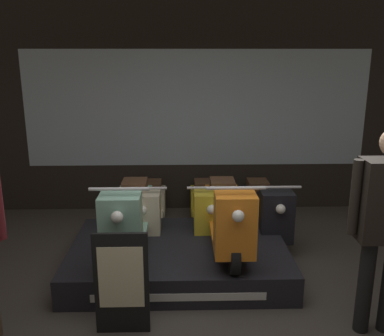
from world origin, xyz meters
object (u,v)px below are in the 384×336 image
(scooter_display_right, at_px, (228,216))
(price_sign_board, at_px, (122,283))
(scooter_backrow_0, at_px, (148,211))
(scooter_display_left, at_px, (129,217))
(scooter_backrow_1, at_px, (207,211))
(scooter_backrow_2, at_px, (266,210))

(scooter_display_right, height_order, price_sign_board, scooter_display_right)
(scooter_backrow_0, xyz_separation_m, price_sign_board, (-0.07, -2.03, 0.13))
(scooter_display_left, distance_m, scooter_backrow_1, 1.37)
(scooter_backrow_1, bearing_deg, price_sign_board, -112.64)
(price_sign_board, bearing_deg, scooter_display_left, 92.85)
(scooter_backrow_2, relative_size, price_sign_board, 1.82)
(scooter_backrow_2, bearing_deg, scooter_display_right, -122.03)
(scooter_backrow_1, xyz_separation_m, price_sign_board, (-0.85, -2.03, 0.13))
(scooter_display_left, bearing_deg, scooter_backrow_2, 30.44)
(scooter_display_left, height_order, scooter_display_right, same)
(scooter_display_left, relative_size, scooter_backrow_1, 1.00)
(scooter_backrow_0, bearing_deg, price_sign_board, -92.01)
(scooter_display_left, xyz_separation_m, scooter_display_right, (1.06, 0.00, 0.00))
(scooter_backrow_1, distance_m, price_sign_board, 2.21)
(scooter_display_left, bearing_deg, price_sign_board, -87.15)
(scooter_backrow_0, relative_size, scooter_backrow_2, 1.00)
(scooter_backrow_0, relative_size, price_sign_board, 1.82)
(scooter_backrow_2, height_order, price_sign_board, price_sign_board)
(scooter_display_left, height_order, price_sign_board, scooter_display_left)
(scooter_display_left, bearing_deg, scooter_backrow_1, 47.59)
(scooter_display_right, relative_size, scooter_backrow_2, 1.00)
(scooter_display_right, xyz_separation_m, scooter_backrow_1, (-0.16, 0.98, -0.31))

